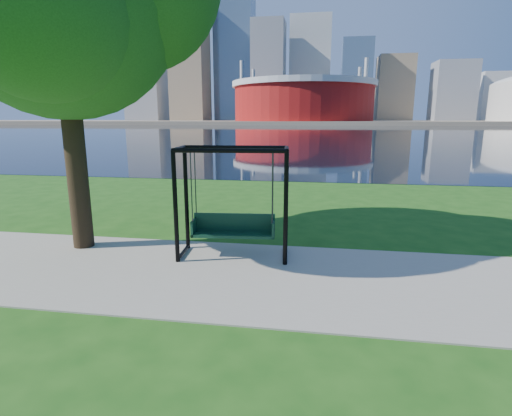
# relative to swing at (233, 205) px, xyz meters

# --- Properties ---
(ground) EXTENTS (900.00, 900.00, 0.00)m
(ground) POSITION_rel_swing_xyz_m (0.48, -0.63, -1.21)
(ground) COLOR #1E5114
(ground) RESTS_ON ground
(path) EXTENTS (120.00, 4.00, 0.03)m
(path) POSITION_rel_swing_xyz_m (0.48, -1.13, -1.19)
(path) COLOR #9E937F
(path) RESTS_ON ground
(river) EXTENTS (900.00, 180.00, 0.02)m
(river) POSITION_rel_swing_xyz_m (0.48, 101.37, -1.20)
(river) COLOR black
(river) RESTS_ON ground
(far_bank) EXTENTS (900.00, 228.00, 2.00)m
(far_bank) POSITION_rel_swing_xyz_m (0.48, 305.37, -0.21)
(far_bank) COLOR #937F60
(far_bank) RESTS_ON ground
(stadium) EXTENTS (83.00, 83.00, 32.00)m
(stadium) POSITION_rel_swing_xyz_m (-9.52, 234.37, 13.02)
(stadium) COLOR maroon
(stadium) RESTS_ON far_bank
(skyline) EXTENTS (392.00, 66.00, 96.50)m
(skyline) POSITION_rel_swing_xyz_m (-3.79, 318.76, 34.68)
(skyline) COLOR gray
(skyline) RESTS_ON far_bank
(swing) EXTENTS (2.53, 1.27, 2.50)m
(swing) POSITION_rel_swing_xyz_m (0.00, 0.00, 0.00)
(swing) COLOR black
(swing) RESTS_ON ground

